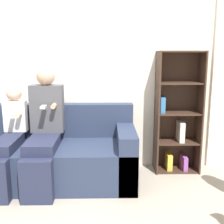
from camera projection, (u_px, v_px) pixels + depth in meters
ground_plane at (72, 202)px, 2.74m from camera, size 14.00×14.00×0.00m
back_wall at (79, 66)px, 3.41m from camera, size 10.00×0.06×2.55m
couch at (42, 157)px, 3.17m from camera, size 2.10×0.81×0.83m
adult_seated at (44, 127)px, 3.01m from camera, size 0.37×0.78×1.28m
child_seated at (8, 139)px, 2.97m from camera, size 0.25×0.79×1.06m
bookshelf at (177, 117)px, 3.41m from camera, size 0.53×0.30×1.46m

